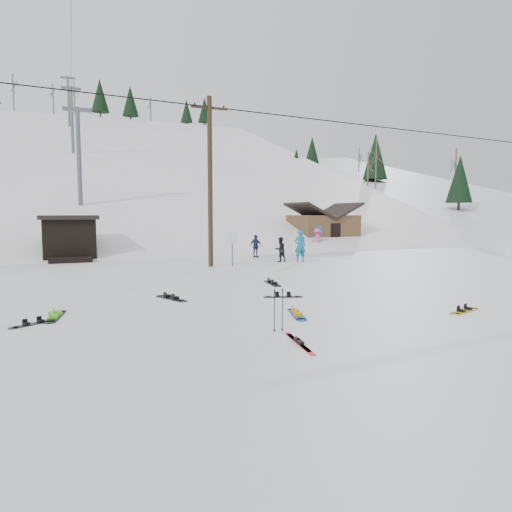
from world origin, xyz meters
name	(u,v)px	position (x,y,z in m)	size (l,w,h in m)	color
ground	(302,332)	(0.00, 0.00, 0.00)	(200.00, 200.00, 0.00)	silver
ski_slope	(110,321)	(0.00, 55.00, -12.00)	(60.00, 75.00, 45.00)	white
ridge_right	(362,300)	(38.00, 50.00, -11.00)	(34.00, 85.00, 36.00)	silver
treeline_right	(386,234)	(36.00, 42.00, 0.00)	(20.00, 60.00, 10.00)	black
treeline_crest	(94,228)	(0.00, 86.00, 0.00)	(50.00, 6.00, 10.00)	black
utility_pole	(210,179)	(2.00, 14.00, 4.68)	(2.00, 0.26, 9.00)	#3A2819
trail_sign	(232,243)	(3.10, 13.58, 1.27)	(0.50, 0.09, 1.85)	#595B60
lift_hut	(70,238)	(-5.00, 20.94, 1.36)	(3.40, 4.10, 2.75)	black
lift_tower_near	(79,151)	(-4.00, 30.00, 7.86)	(2.20, 0.36, 8.00)	#595B60
lift_tower_mid	(72,116)	(-4.00, 50.00, 14.36)	(2.20, 0.36, 8.00)	#595B60
lift_tower_far	(68,99)	(-4.00, 70.00, 20.86)	(2.20, 0.36, 8.00)	#595B60
cabin	(323,230)	(15.00, 24.00, 1.48)	(5.39, 4.40, 3.77)	brown
hero_snowboard	(297,314)	(0.77, 1.70, 0.03)	(0.68, 1.57, 0.11)	#174C96
hero_skis	(299,342)	(-0.52, -0.83, 0.03)	(0.39, 1.82, 0.09)	red
ski_poles	(278,310)	(-0.50, 0.26, 0.54)	(0.29, 0.08, 1.06)	black
board_scatter_a	(34,323)	(-6.08, 3.39, 0.02)	(1.14, 0.80, 0.09)	black
board_scatter_b	(171,298)	(-2.01, 5.51, 0.03)	(0.81, 1.51, 0.11)	black
board_scatter_c	(55,316)	(-5.57, 4.06, 0.03)	(0.57, 1.63, 0.12)	black
board_scatter_d	(283,296)	(1.62, 4.33, 0.02)	(1.30, 0.64, 0.10)	black
board_scatter_e	(464,311)	(5.55, 0.21, 0.03)	(1.44, 0.65, 0.10)	yellow
board_scatter_f	(272,283)	(2.52, 7.16, 0.03)	(0.50, 1.69, 0.12)	black
skier_teal	(300,246)	(7.62, 14.27, 0.94)	(0.68, 0.45, 1.88)	#0E6D8C
skier_dark	(280,249)	(6.50, 14.68, 0.73)	(0.71, 0.56, 1.47)	black
skier_pink	(317,239)	(12.80, 21.15, 0.84)	(1.09, 0.63, 1.68)	#F15596
skier_navy	(256,246)	(6.18, 17.66, 0.74)	(0.87, 0.36, 1.49)	#1B2043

